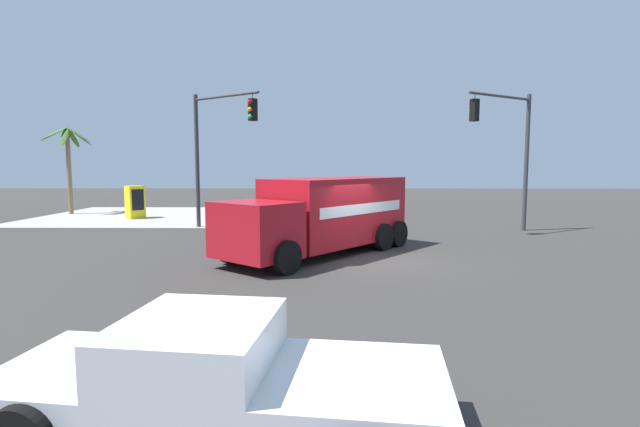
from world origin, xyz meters
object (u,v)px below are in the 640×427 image
object	(u,v)px
delivery_truck	(323,214)
pickup_white	(215,374)
palm_tree_far	(68,154)
traffic_light_secondary	(214,140)
traffic_light_primary	(510,141)
vending_machine_red	(135,202)

from	to	relation	value
delivery_truck	pickup_white	bearing A→B (deg)	174.05
delivery_truck	pickup_white	xyz separation A→B (m)	(-11.37, 1.18, -0.69)
palm_tree_far	pickup_white	bearing A→B (deg)	-148.57
traffic_light_secondary	palm_tree_far	distance (m)	12.73
traffic_light_primary	palm_tree_far	bearing A→B (deg)	74.18
delivery_truck	vending_machine_red	bearing A→B (deg)	46.79
pickup_white	traffic_light_primary	bearing A→B (deg)	-29.95
traffic_light_secondary	vending_machine_red	size ratio (longest dim) A/B	3.45
traffic_light_secondary	palm_tree_far	xyz separation A→B (m)	(6.91, 10.68, -0.45)
traffic_light_secondary	palm_tree_far	size ratio (longest dim) A/B	1.19
traffic_light_secondary	pickup_white	distance (m)	17.86
vending_machine_red	palm_tree_far	size ratio (longest dim) A/B	0.34
delivery_truck	palm_tree_far	size ratio (longest dim) A/B	1.42
pickup_white	palm_tree_far	world-z (taller)	palm_tree_far
palm_tree_far	delivery_truck	bearing A→B (deg)	-128.48
delivery_truck	vending_machine_red	distance (m)	14.84
delivery_truck	traffic_light_secondary	distance (m)	8.18
traffic_light_secondary	traffic_light_primary	bearing A→B (deg)	-90.06
traffic_light_secondary	palm_tree_far	world-z (taller)	traffic_light_secondary
pickup_white	vending_machine_red	world-z (taller)	vending_machine_red
traffic_light_primary	vending_machine_red	bearing A→B (deg)	76.95
delivery_truck	pickup_white	size ratio (longest dim) A/B	1.41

